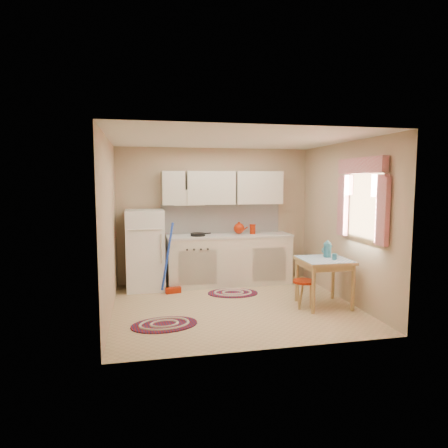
{
  "coord_description": "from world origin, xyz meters",
  "views": [
    {
      "loc": [
        -1.37,
        -5.74,
        1.9
      ],
      "look_at": [
        -0.11,
        0.25,
        1.23
      ],
      "focal_mm": 32.0,
      "sensor_mm": 36.0,
      "label": 1
    }
  ],
  "objects_px": {
    "fridge": "(145,250)",
    "base_cabinets": "(229,260)",
    "table": "(324,283)",
    "stool": "(304,294)"
  },
  "relations": [
    {
      "from": "base_cabinets",
      "to": "table",
      "type": "height_order",
      "value": "base_cabinets"
    },
    {
      "from": "fridge",
      "to": "stool",
      "type": "distance_m",
      "value": 2.81
    },
    {
      "from": "base_cabinets",
      "to": "table",
      "type": "xyz_separation_m",
      "value": [
        1.13,
        -1.55,
        -0.08
      ]
    },
    {
      "from": "stool",
      "to": "table",
      "type": "bearing_deg",
      "value": 5.81
    },
    {
      "from": "table",
      "to": "stool",
      "type": "xyz_separation_m",
      "value": [
        -0.34,
        -0.03,
        -0.15
      ]
    },
    {
      "from": "table",
      "to": "fridge",
      "type": "bearing_deg",
      "value": 150.3
    },
    {
      "from": "table",
      "to": "base_cabinets",
      "type": "bearing_deg",
      "value": 125.95
    },
    {
      "from": "base_cabinets",
      "to": "stool",
      "type": "distance_m",
      "value": 1.79
    },
    {
      "from": "fridge",
      "to": "base_cabinets",
      "type": "bearing_deg",
      "value": 1.9
    },
    {
      "from": "fridge",
      "to": "base_cabinets",
      "type": "xyz_separation_m",
      "value": [
        1.51,
        0.05,
        -0.26
      ]
    }
  ]
}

